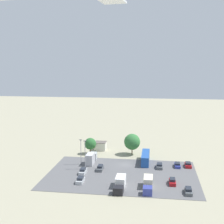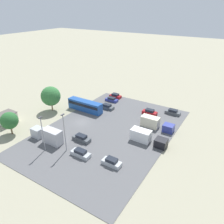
{
  "view_description": "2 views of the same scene",
  "coord_description": "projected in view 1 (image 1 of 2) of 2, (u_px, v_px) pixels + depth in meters",
  "views": [
    {
      "loc": [
        -9.93,
        98.87,
        33.5
      ],
      "look_at": [
        -0.06,
        30.24,
        22.6
      ],
      "focal_mm": 50.0,
      "sensor_mm": 36.0,
      "label": 1
    },
    {
      "loc": [
        41.16,
        35.9,
        30.0
      ],
      "look_at": [
        -5.52,
        6.78,
        2.75
      ],
      "focal_mm": 35.0,
      "sensor_mm": 36.0,
      "label": 2
    }
  ],
  "objects": [
    {
      "name": "parked_car_5",
      "position": [
        172.0,
        182.0,
        87.03
      ],
      "size": [
        1.78,
        4.43,
        1.61
      ],
      "rotation": [
        0.0,
        0.0,
        3.14
      ],
      "color": "maroon",
      "rests_on": "ground"
    },
    {
      "name": "parked_car_6",
      "position": [
        188.0,
        191.0,
        80.73
      ],
      "size": [
        1.76,
        4.52,
        1.54
      ],
      "color": "#4C5156",
      "rests_on": "ground"
    },
    {
      "name": "parked_car_4",
      "position": [
        83.0,
        171.0,
        95.49
      ],
      "size": [
        1.79,
        4.58,
        1.55
      ],
      "color": "#ADB2B7",
      "rests_on": "ground"
    },
    {
      "name": "parked_truck_2",
      "position": [
        91.0,
        158.0,
        105.32
      ],
      "size": [
        2.32,
        8.96,
        3.57
      ],
      "rotation": [
        0.0,
        0.0,
        3.14
      ],
      "color": "#ADB2B7",
      "rests_on": "ground"
    },
    {
      "name": "parking_lot_surface",
      "position": [
        122.0,
        175.0,
        94.54
      ],
      "size": [
        45.27,
        30.83,
        0.08
      ],
      "color": "#565659",
      "rests_on": "ground"
    },
    {
      "name": "parked_car_7",
      "position": [
        100.0,
        168.0,
        98.36
      ],
      "size": [
        1.75,
        4.67,
        1.59
      ],
      "rotation": [
        0.0,
        0.0,
        3.14
      ],
      "color": "#4C5156",
      "rests_on": "ground"
    },
    {
      "name": "parked_car_0",
      "position": [
        160.0,
        166.0,
        100.34
      ],
      "size": [
        1.91,
        4.48,
        1.51
      ],
      "rotation": [
        0.0,
        0.0,
        3.14
      ],
      "color": "#4C5156",
      "rests_on": "ground"
    },
    {
      "name": "ground_plane",
      "position": [
        125.0,
        165.0,
        103.28
      ],
      "size": [
        400.0,
        400.0,
        0.0
      ],
      "primitive_type": "plane",
      "color": "gray"
    },
    {
      "name": "bus",
      "position": [
        145.0,
        157.0,
        105.75
      ],
      "size": [
        2.55,
        11.63,
        3.24
      ],
      "color": "#1E4C9E",
      "rests_on": "ground"
    },
    {
      "name": "light_pole_lot_centre",
      "position": [
        85.0,
        154.0,
        98.75
      ],
      "size": [
        0.9,
        0.28,
        9.25
      ],
      "color": "gray",
      "rests_on": "ground"
    },
    {
      "name": "parked_truck_1",
      "position": [
        120.0,
        184.0,
        83.88
      ],
      "size": [
        2.55,
        8.95,
        2.82
      ],
      "color": "black",
      "rests_on": "ground"
    },
    {
      "name": "light_pole_lot_edge",
      "position": [
        81.0,
        151.0,
        103.3
      ],
      "size": [
        0.9,
        0.28,
        8.47
      ],
      "color": "gray",
      "rests_on": "ground"
    },
    {
      "name": "parked_car_2",
      "position": [
        80.0,
        180.0,
        88.13
      ],
      "size": [
        1.81,
        4.14,
        1.6
      ],
      "color": "#ADB2B7",
      "rests_on": "ground"
    },
    {
      "name": "tree_apron_mid",
      "position": [
        132.0,
        142.0,
        114.78
      ],
      "size": [
        5.94,
        5.94,
        7.77
      ],
      "color": "brown",
      "rests_on": "ground"
    },
    {
      "name": "tree_near_shed",
      "position": [
        90.0,
        144.0,
        115.75
      ],
      "size": [
        4.36,
        4.36,
        6.02
      ],
      "color": "brown",
      "rests_on": "ground"
    },
    {
      "name": "shed_building",
      "position": [
        101.0,
        146.0,
        121.26
      ],
      "size": [
        4.38,
        4.1,
        3.22
      ],
      "color": "silver",
      "rests_on": "ground"
    },
    {
      "name": "parked_car_1",
      "position": [
        177.0,
        165.0,
        101.36
      ],
      "size": [
        1.82,
        4.34,
        1.41
      ],
      "color": "navy",
      "rests_on": "ground"
    },
    {
      "name": "parked_car_3",
      "position": [
        188.0,
        165.0,
        101.48
      ],
      "size": [
        1.98,
        4.13,
        1.49
      ],
      "rotation": [
        0.0,
        0.0,
        3.14
      ],
      "color": "maroon",
      "rests_on": "ground"
    },
    {
      "name": "parked_truck_0",
      "position": [
        148.0,
        184.0,
        83.59
      ],
      "size": [
        2.4,
        8.92,
        2.83
      ],
      "color": "navy",
      "rests_on": "ground"
    }
  ]
}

